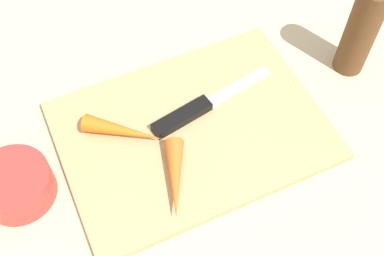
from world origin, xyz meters
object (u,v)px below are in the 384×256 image
knife (190,113)px  small_bowl (16,185)px  cutting_board (192,130)px  carrot_long (123,131)px  pepper_grinder (361,31)px  carrot_short (175,178)px

knife → small_bowl: 0.25m
cutting_board → carrot_long: (-0.09, 0.03, 0.02)m
pepper_grinder → knife: bearing=178.1°
small_bowl → knife: bearing=3.0°
cutting_board → carrot_long: 0.10m
carrot_short → small_bowl: bearing=-90.1°
pepper_grinder → cutting_board: bearing=-177.3°
cutting_board → pepper_grinder: (0.27, 0.01, 0.07)m
cutting_board → carrot_long: size_ratio=3.28×
knife → small_bowl: size_ratio=2.12×
carrot_long → small_bowl: size_ratio=1.16×
small_bowl → carrot_long: bearing=7.2°
knife → small_bowl: small_bowl is taller
carrot_long → small_bowl: 0.15m
small_bowl → pepper_grinder: size_ratio=0.64×
carrot_short → pepper_grinder: bearing=126.1°
cutting_board → carrot_short: (-0.05, -0.07, 0.02)m
carrot_short → cutting_board: bearing=163.4°
carrot_long → knife: bearing=34.9°
carrot_short → small_bowl: small_bowl is taller
cutting_board → carrot_long: bearing=163.1°
carrot_short → pepper_grinder: 0.34m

